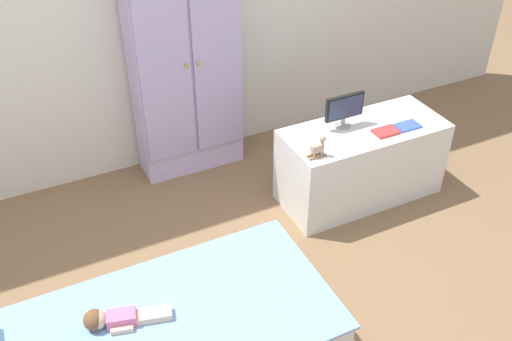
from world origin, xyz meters
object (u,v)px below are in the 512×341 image
object	(u,v)px
tv_monitor	(345,109)
book_blue	(407,126)
rocking_horse_toy	(319,147)
book_red	(386,132)
doll	(111,319)
wardrobe	(184,55)
tv_stand	(361,162)

from	to	relation	value
tv_monitor	book_blue	size ratio (longest dim) A/B	1.66
rocking_horse_toy	book_red	size ratio (longest dim) A/B	0.87
doll	book_red	size ratio (longest dim) A/B	2.59
wardrobe	book_blue	xyz separation A→B (m)	(1.09, -0.91, -0.31)
tv_monitor	book_red	distance (m)	0.28
doll	book_blue	xyz separation A→B (m)	(1.99, 0.49, 0.21)
tv_stand	tv_monitor	world-z (taller)	tv_monitor
doll	book_red	world-z (taller)	book_red
wardrobe	book_red	distance (m)	1.33
book_red	book_blue	world-z (taller)	book_red
tv_stand	book_blue	distance (m)	0.37
tv_stand	tv_monitor	bearing A→B (deg)	146.50
doll	rocking_horse_toy	size ratio (longest dim) A/B	2.97
doll	wardrobe	xyz separation A→B (m)	(0.90, 1.40, 0.52)
doll	tv_monitor	xyz separation A→B (m)	(1.64, 0.67, 0.33)
doll	tv_monitor	world-z (taller)	tv_monitor
book_blue	book_red	bearing A→B (deg)	180.00
tv_monitor	rocking_horse_toy	world-z (taller)	tv_monitor
book_red	wardrobe	bearing A→B (deg)	135.57
doll	tv_stand	bearing A→B (deg)	18.66
book_blue	tv_monitor	bearing A→B (deg)	153.59
doll	book_red	bearing A→B (deg)	15.05
wardrobe	book_blue	world-z (taller)	wardrobe
tv_stand	book_red	distance (m)	0.29
tv_stand	book_blue	bearing A→B (deg)	-22.67
tv_monitor	book_blue	world-z (taller)	tv_monitor
doll	wardrobe	world-z (taller)	wardrobe
rocking_horse_toy	tv_stand	bearing A→B (deg)	18.08
wardrobe	book_red	bearing A→B (deg)	-44.43
wardrobe	rocking_horse_toy	world-z (taller)	wardrobe
doll	tv_stand	xyz separation A→B (m)	(1.75, 0.59, -0.05)
tv_monitor	book_blue	distance (m)	0.41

